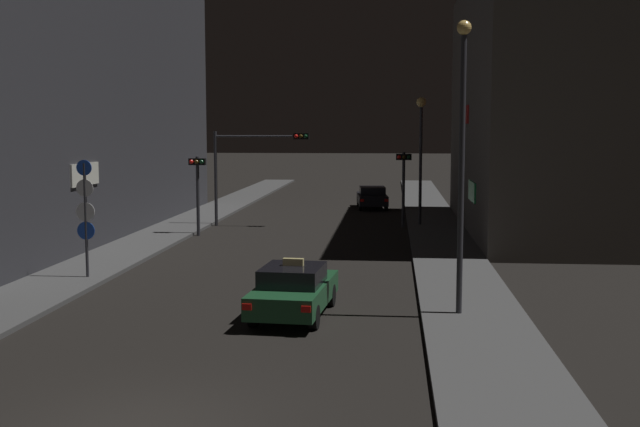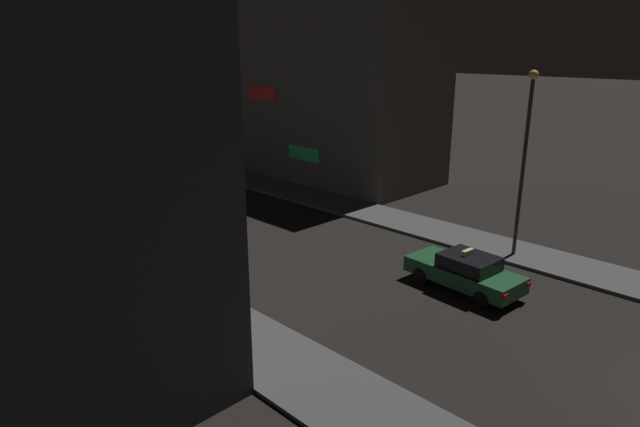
% 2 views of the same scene
% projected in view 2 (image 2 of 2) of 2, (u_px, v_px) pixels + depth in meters
% --- Properties ---
extents(sidewalk_left, '(2.85, 65.80, 0.14)m').
position_uv_depth(sidewalk_left, '(28.00, 210.00, 30.27)').
color(sidewalk_left, '#4C4C4C').
rests_on(sidewalk_left, ground_plane).
extents(sidewalk_right, '(2.85, 65.80, 0.14)m').
position_uv_depth(sidewalk_right, '(223.00, 173.00, 39.18)').
color(sidewalk_right, '#4C4C4C').
rests_on(sidewalk_right, ground_plane).
extents(building_facade_right, '(7.52, 20.44, 12.65)m').
position_uv_depth(building_facade_right, '(302.00, 83.00, 38.77)').
color(building_facade_right, '#514C47').
rests_on(building_facade_right, ground_plane).
extents(taxi, '(2.14, 4.58, 1.62)m').
position_uv_depth(taxi, '(465.00, 271.00, 20.44)').
color(taxi, '#1E512D').
rests_on(taxi, ground_plane).
extents(far_car, '(2.17, 4.59, 1.42)m').
position_uv_depth(far_car, '(129.00, 157.00, 41.43)').
color(far_car, black).
rests_on(far_car, ground_plane).
extents(traffic_light_overhead, '(5.02, 0.42, 4.98)m').
position_uv_depth(traffic_light_overhead, '(106.00, 145.00, 29.82)').
color(traffic_light_overhead, '#2D2D33').
rests_on(traffic_light_overhead, ground_plane).
extents(traffic_light_left_kerb, '(0.80, 0.42, 3.81)m').
position_uv_depth(traffic_light_left_kerb, '(104.00, 179.00, 26.11)').
color(traffic_light_left_kerb, '#2D2D33').
rests_on(traffic_light_left_kerb, ground_plane).
extents(traffic_light_right_kerb, '(0.80, 0.42, 3.92)m').
position_uv_depth(traffic_light_right_kerb, '(223.00, 143.00, 35.50)').
color(traffic_light_right_kerb, '#2D2D33').
rests_on(traffic_light_right_kerb, ground_plane).
extents(sign_pole_left, '(0.64, 0.10, 3.96)m').
position_uv_depth(sign_pole_left, '(229.00, 253.00, 17.80)').
color(sign_pole_left, '#2D2D33').
rests_on(sign_pole_left, sidewalk_left).
extents(street_lamp_near_block, '(0.39, 0.39, 7.83)m').
position_uv_depth(street_lamp_near_block, '(525.00, 149.00, 22.43)').
color(street_lamp_near_block, '#2D2D33').
rests_on(street_lamp_near_block, sidewalk_right).
extents(street_lamp_far_block, '(0.51, 0.51, 6.59)m').
position_uv_depth(street_lamp_far_block, '(229.00, 112.00, 35.76)').
color(street_lamp_far_block, '#2D2D33').
rests_on(street_lamp_far_block, sidewalk_right).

